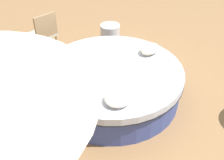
% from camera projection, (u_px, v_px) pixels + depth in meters
% --- Properties ---
extents(ground_plane, '(16.00, 16.00, 0.00)m').
position_uv_depth(ground_plane, '(112.00, 96.00, 5.05)').
color(ground_plane, olive).
extents(round_bed, '(2.51, 2.51, 0.60)m').
position_uv_depth(round_bed, '(112.00, 82.00, 4.87)').
color(round_bed, '#38478C').
rests_on(round_bed, ground_plane).
extents(throw_pillow_0, '(0.44, 0.40, 0.14)m').
position_uv_depth(throw_pillow_0, '(118.00, 98.00, 3.96)').
color(throw_pillow_0, white).
rests_on(throw_pillow_0, round_bed).
extents(throw_pillow_1, '(0.44, 0.30, 0.16)m').
position_uv_depth(throw_pillow_1, '(150.00, 49.00, 5.09)').
color(throw_pillow_1, beige).
rests_on(throw_pillow_1, round_bed).
extents(patio_chair, '(0.57, 0.55, 0.98)m').
position_uv_depth(patio_chair, '(44.00, 31.00, 5.96)').
color(patio_chair, '#997A56').
rests_on(patio_chair, ground_plane).
extents(side_table, '(0.46, 0.46, 0.52)m').
position_uv_depth(side_table, '(110.00, 35.00, 6.47)').
color(side_table, '#B7B7BC').
rests_on(side_table, ground_plane).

